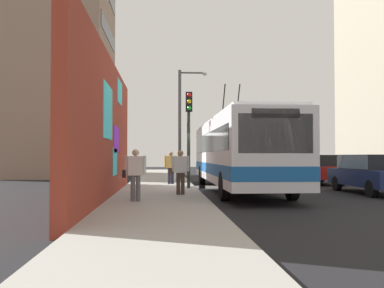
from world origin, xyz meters
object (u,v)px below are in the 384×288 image
object	(u,v)px
parked_car_navy	(372,173)
pedestrian_at_curb	(180,169)
pedestrian_midblock	(171,165)
parked_car_white	(267,164)
street_lamp	(183,116)
parked_car_red	(317,169)
parked_car_silver	(287,166)
city_bus	(237,151)
pedestrian_near_wall	(135,171)
traffic_light	(189,123)

from	to	relation	value
parked_car_navy	pedestrian_at_curb	bearing A→B (deg)	101.31
pedestrian_at_curb	pedestrian_midblock	distance (m)	5.80
parked_car_white	street_lamp	size ratio (longest dim) A/B	0.65
parked_car_red	parked_car_silver	distance (m)	5.49
parked_car_red	pedestrian_at_curb	xyz separation A→B (m)	(-7.69, 7.84, 0.23)
parked_car_navy	street_lamp	distance (m)	11.61
street_lamp	city_bus	bearing A→B (deg)	-163.23
city_bus	parked_car_silver	world-z (taller)	city_bus
pedestrian_near_wall	street_lamp	distance (m)	12.64
pedestrian_midblock	parked_car_navy	bearing A→B (deg)	-117.66
parked_car_navy	pedestrian_near_wall	size ratio (longest dim) A/B	2.95
parked_car_navy	city_bus	bearing A→B (deg)	71.90
parked_car_white	pedestrian_at_curb	world-z (taller)	pedestrian_at_curb
city_bus	parked_car_red	bearing A→B (deg)	-49.63
city_bus	parked_car_white	world-z (taller)	city_bus
pedestrian_midblock	street_lamp	xyz separation A→B (m)	(4.31, -0.80, 2.82)
city_bus	parked_car_silver	distance (m)	11.23
city_bus	pedestrian_at_curb	world-z (taller)	city_bus
parked_car_red	street_lamp	xyz separation A→B (m)	(2.41, 7.26, 3.06)
parked_car_red	parked_car_white	size ratio (longest dim) A/B	1.04
parked_car_silver	street_lamp	size ratio (longest dim) A/B	0.65
parked_car_white	street_lamp	world-z (taller)	street_lamp
pedestrian_near_wall	pedestrian_at_curb	bearing A→B (deg)	-35.42
parked_car_silver	street_lamp	world-z (taller)	street_lamp
traffic_light	parked_car_silver	bearing A→B (deg)	-35.67
pedestrian_at_curb	pedestrian_near_wall	world-z (taller)	pedestrian_near_wall
parked_car_white	pedestrian_near_wall	xyz separation A→B (m)	(-20.94, 9.30, 0.23)
parked_car_white	pedestrian_at_curb	distance (m)	20.45
parked_car_navy	parked_car_red	size ratio (longest dim) A/B	1.06
city_bus	traffic_light	xyz separation A→B (m)	(-0.33, 2.15, 1.18)
parked_car_silver	traffic_light	xyz separation A→B (m)	(-10.24, 7.35, 2.10)
parked_car_white	street_lamp	bearing A→B (deg)	140.44
city_bus	pedestrian_near_wall	size ratio (longest dim) A/B	8.03
pedestrian_at_curb	traffic_light	size ratio (longest dim) A/B	0.38
city_bus	pedestrian_midblock	world-z (taller)	city_bus
city_bus	street_lamp	xyz separation A→B (m)	(6.83, 2.06, 2.14)
parked_car_navy	parked_car_red	distance (m)	6.12
parked_car_white	city_bus	bearing A→B (deg)	161.59
parked_car_red	street_lamp	bearing A→B (deg)	71.63
city_bus	parked_car_white	distance (m)	16.49
parked_car_navy	parked_car_white	xyz separation A→B (m)	(17.32, 0.00, -0.00)
parked_car_red	pedestrian_near_wall	bearing A→B (deg)	136.34
parked_car_navy	pedestrian_midblock	size ratio (longest dim) A/B	2.93
city_bus	pedestrian_near_wall	world-z (taller)	city_bus
city_bus	parked_car_white	bearing A→B (deg)	-18.41
parked_car_silver	pedestrian_at_curb	bearing A→B (deg)	149.27
parked_car_red	pedestrian_near_wall	world-z (taller)	pedestrian_near_wall
parked_car_red	parked_car_white	distance (m)	11.20
city_bus	pedestrian_midblock	bearing A→B (deg)	48.56
city_bus	parked_car_silver	size ratio (longest dim) A/B	3.00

